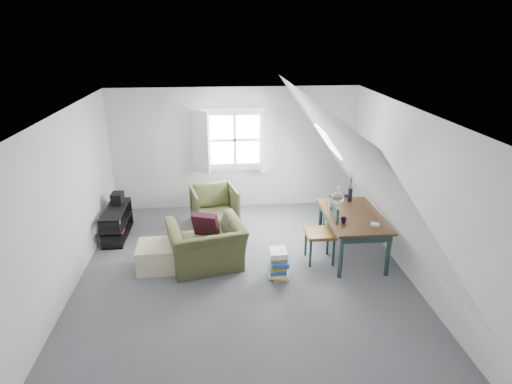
{
  "coord_description": "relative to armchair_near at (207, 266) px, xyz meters",
  "views": [
    {
      "loc": [
        -0.32,
        -5.73,
        3.57
      ],
      "look_at": [
        0.24,
        0.6,
        1.12
      ],
      "focal_mm": 30.0,
      "sensor_mm": 36.0,
      "label": 1
    }
  ],
  "objects": [
    {
      "name": "ottoman",
      "position": [
        -0.77,
        0.02,
        0.2
      ],
      "size": [
        0.63,
        0.63,
        0.4
      ],
      "primitive_type": "cube",
      "rotation": [
        0.0,
        0.0,
        0.04
      ],
      "color": "#C2B493",
      "rests_on": "floor"
    },
    {
      "name": "magazine_stack",
      "position": [
        1.1,
        -0.43,
        0.22
      ],
      "size": [
        0.33,
        0.4,
        0.45
      ],
      "rotation": [
        0.0,
        0.0,
        -0.14
      ],
      "color": "#B29933",
      "rests_on": "floor"
    },
    {
      "name": "throw_pillow",
      "position": [
        0.0,
        0.15,
        0.66
      ],
      "size": [
        0.45,
        0.35,
        0.41
      ],
      "primitive_type": "cube",
      "rotation": [
        0.31,
        0.0,
        -0.34
      ],
      "color": "#340E1C",
      "rests_on": "armchair_near"
    },
    {
      "name": "skylight",
      "position": [
        2.12,
        1.01,
        1.75
      ],
      "size": [
        0.35,
        0.75,
        0.47
      ],
      "primitive_type": "cube",
      "rotation": [
        0.0,
        0.95,
        0.0
      ],
      "color": "white",
      "rests_on": "slope_right"
    },
    {
      "name": "electronics_box",
      "position": [
        -1.64,
        1.46,
        0.64
      ],
      "size": [
        0.2,
        0.28,
        0.22
      ],
      "primitive_type": "cube",
      "rotation": [
        0.0,
        0.0,
        -0.03
      ],
      "color": "black",
      "rests_on": "media_shelf"
    },
    {
      "name": "wall_left",
      "position": [
        -1.93,
        -0.29,
        1.25
      ],
      "size": [
        0.0,
        5.5,
        5.5
      ],
      "primitive_type": "plane",
      "rotation": [
        1.57,
        0.0,
        1.57
      ],
      "color": "silver",
      "rests_on": "ground"
    },
    {
      "name": "cup",
      "position": [
        2.14,
        -0.16,
        0.74
      ],
      "size": [
        0.1,
        0.1,
        0.09
      ],
      "primitive_type": "imported",
      "rotation": [
        0.0,
        0.0,
        -0.1
      ],
      "color": "black",
      "rests_on": "dining_table"
    },
    {
      "name": "vase_twigs",
      "position": [
        2.49,
        0.69,
        0.87
      ],
      "size": [
        0.08,
        0.08,
        0.59
      ],
      "rotation": [
        0.0,
        0.0,
        -0.15
      ],
      "color": "black",
      "rests_on": "dining_table"
    },
    {
      "name": "slope_right",
      "position": [
        2.12,
        -0.29,
        1.78
      ],
      "size": [
        3.19,
        5.5,
        4.48
      ],
      "primitive_type": "plane",
      "rotation": [
        0.0,
        -2.19,
        0.0
      ],
      "color": "white",
      "rests_on": "wall_right"
    },
    {
      "name": "paper_box",
      "position": [
        2.59,
        -0.31,
        0.76
      ],
      "size": [
        0.14,
        0.12,
        0.04
      ],
      "primitive_type": "cube",
      "rotation": [
        0.0,
        0.0,
        -0.3
      ],
      "color": "white",
      "rests_on": "dining_table"
    },
    {
      "name": "dormer_window",
      "position": [
        0.57,
        2.38,
        1.45
      ],
      "size": [
        1.71,
        0.35,
        1.3
      ],
      "color": "white",
      "rests_on": "wall_back"
    },
    {
      "name": "dining_chair_far",
      "position": [
        2.35,
        1.02,
        0.42
      ],
      "size": [
        0.37,
        0.37,
        0.8
      ],
      "rotation": [
        0.0,
        0.0,
        3.34
      ],
      "color": "brown",
      "rests_on": "floor"
    },
    {
      "name": "wall_front",
      "position": [
        0.57,
        -3.04,
        1.25
      ],
      "size": [
        5.0,
        0.0,
        5.0
      ],
      "primitive_type": "plane",
      "rotation": [
        -1.57,
        0.0,
        0.0
      ],
      "color": "silver",
      "rests_on": "ground"
    },
    {
      "name": "wall_back",
      "position": [
        0.57,
        2.46,
        1.25
      ],
      "size": [
        5.0,
        0.0,
        5.0
      ],
      "primitive_type": "plane",
      "rotation": [
        1.57,
        0.0,
        0.0
      ],
      "color": "silver",
      "rests_on": "ground"
    },
    {
      "name": "floor",
      "position": [
        0.57,
        -0.29,
        0.0
      ],
      "size": [
        5.5,
        5.5,
        0.0
      ],
      "primitive_type": "plane",
      "color": "#505155",
      "rests_on": "ground"
    },
    {
      "name": "dining_chair_near",
      "position": [
        1.86,
        0.01,
        0.51
      ],
      "size": [
        0.46,
        0.46,
        0.98
      ],
      "rotation": [
        0.0,
        0.0,
        -1.2
      ],
      "color": "brown",
      "rests_on": "floor"
    },
    {
      "name": "ceiling",
      "position": [
        0.57,
        -0.29,
        2.5
      ],
      "size": [
        5.5,
        5.5,
        0.0
      ],
      "primitive_type": "plane",
      "rotation": [
        3.14,
        0.0,
        0.0
      ],
      "color": "white",
      "rests_on": "wall_back"
    },
    {
      "name": "armchair_far",
      "position": [
        0.13,
        1.53,
        0.0
      ],
      "size": [
        0.97,
        0.99,
        0.76
      ],
      "primitive_type": "imported",
      "rotation": [
        0.0,
        0.0,
        0.21
      ],
      "color": "#404324",
      "rests_on": "floor"
    },
    {
      "name": "media_shelf",
      "position": [
        -1.64,
        1.17,
        0.25
      ],
      "size": [
        0.36,
        1.07,
        0.55
      ],
      "rotation": [
        0.0,
        0.0,
        0.03
      ],
      "color": "black",
      "rests_on": "floor"
    },
    {
      "name": "slope_left",
      "position": [
        -0.98,
        -0.29,
        1.78
      ],
      "size": [
        3.19,
        5.5,
        4.48
      ],
      "primitive_type": "plane",
      "rotation": [
        0.0,
        2.19,
        0.0
      ],
      "color": "white",
      "rests_on": "wall_left"
    },
    {
      "name": "dining_table",
      "position": [
        2.39,
        0.14,
        0.64
      ],
      "size": [
        0.89,
        1.48,
        0.74
      ],
      "rotation": [
        0.0,
        0.0,
        -0.03
      ],
      "color": "#382212",
      "rests_on": "floor"
    },
    {
      "name": "demijohn",
      "position": [
        2.24,
        0.59,
        0.87
      ],
      "size": [
        0.22,
        0.22,
        0.31
      ],
      "rotation": [
        0.0,
        0.0,
        -0.38
      ],
      "color": "silver",
      "rests_on": "dining_table"
    },
    {
      "name": "armchair_near",
      "position": [
        0.0,
        0.0,
        0.0
      ],
      "size": [
        1.33,
        1.22,
        0.73
      ],
      "primitive_type": "imported",
      "rotation": [
        0.0,
        0.0,
        3.38
      ],
      "color": "#404324",
      "rests_on": "floor"
    },
    {
      "name": "wall_right",
      "position": [
        3.07,
        -0.29,
        1.25
      ],
      "size": [
        0.0,
        5.5,
        5.5
      ],
      "primitive_type": "plane",
      "rotation": [
        1.57,
        0.0,
        -1.57
      ],
      "color": "silver",
      "rests_on": "ground"
    }
  ]
}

